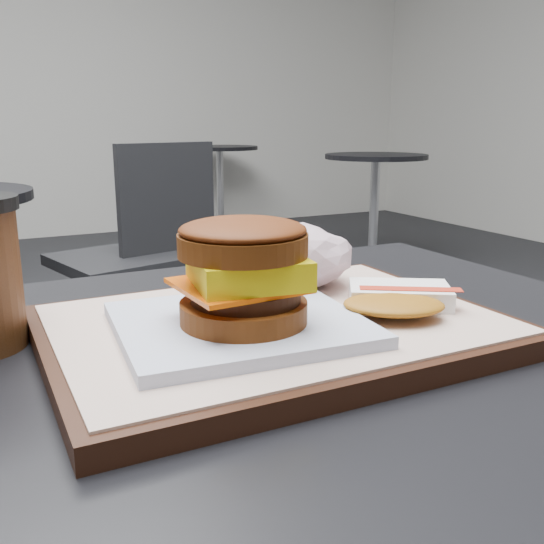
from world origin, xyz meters
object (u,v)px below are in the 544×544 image
Objects in this scene: customer_table at (249,536)px; neighbor_chair at (137,246)px; hash_brown at (397,299)px; crumpled_wrapper at (287,257)px; serving_tray at (275,329)px; breakfast_sandwich at (242,285)px.

customer_table is 0.91× the size of neighbor_chair.
crumpled_wrapper is at bearing 114.01° from hash_brown.
customer_table is 1.77m from neighbor_chair.
hash_brown reaches higher than serving_tray.
hash_brown is (0.13, -0.03, 0.22)m from customer_table.
hash_brown is at bearing -65.99° from crumpled_wrapper.
breakfast_sandwich is 1.43× the size of crumpled_wrapper.
breakfast_sandwich is at bearing -132.32° from crumpled_wrapper.
hash_brown is (0.11, -0.03, 0.02)m from serving_tray.
serving_tray is at bearing -123.82° from crumpled_wrapper.
crumpled_wrapper is (0.08, 0.09, 0.24)m from customer_table.
serving_tray is 2.81× the size of hash_brown.
breakfast_sandwich is 0.15m from hash_brown.
crumpled_wrapper reaches higher than hash_brown.
hash_brown is at bearing -3.22° from breakfast_sandwich.
breakfast_sandwich is 1.50× the size of hash_brown.
serving_tray is 2.66× the size of crumpled_wrapper.
crumpled_wrapper is (0.06, 0.08, 0.04)m from serving_tray.
breakfast_sandwich is 0.14m from crumpled_wrapper.
neighbor_chair reaches higher than customer_table.
customer_table is at bearing 58.33° from breakfast_sandwich.
customer_table is 0.25m from breakfast_sandwich.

